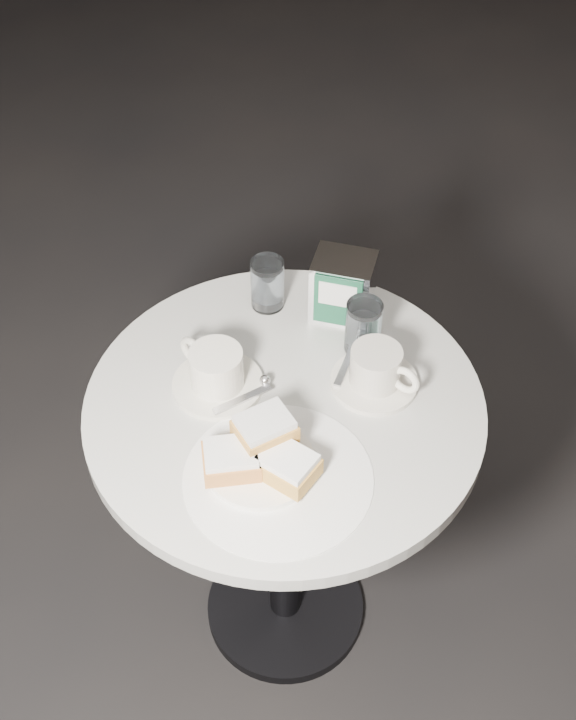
# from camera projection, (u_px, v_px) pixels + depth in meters

# --- Properties ---
(ground) EXTENTS (7.00, 7.00, 0.00)m
(ground) POSITION_uv_depth(u_px,v_px,m) (285.00, 610.00, 2.11)
(ground) COLOR black
(ground) RESTS_ON ground
(cafe_table) EXTENTS (0.70, 0.70, 0.74)m
(cafe_table) POSITION_uv_depth(u_px,v_px,m) (285.00, 470.00, 1.71)
(cafe_table) COLOR black
(cafe_table) RESTS_ON ground
(sugar_spill) EXTENTS (0.40, 0.40, 0.00)m
(sugar_spill) POSITION_uv_depth(u_px,v_px,m) (278.00, 478.00, 1.45)
(sugar_spill) COLOR white
(sugar_spill) RESTS_ON cafe_table
(beignet_plate) EXTENTS (0.21, 0.20, 0.09)m
(beignet_plate) POSITION_uv_depth(u_px,v_px,m) (261.00, 456.00, 1.45)
(beignet_plate) COLOR white
(beignet_plate) RESTS_ON cafe_table
(coffee_cup_left) EXTENTS (0.21, 0.21, 0.08)m
(coffee_cup_left) POSITION_uv_depth(u_px,v_px,m) (216.00, 372.00, 1.57)
(coffee_cup_left) COLOR silver
(coffee_cup_left) RESTS_ON cafe_table
(coffee_cup_right) EXTENTS (0.19, 0.19, 0.08)m
(coffee_cup_right) POSITION_uv_depth(u_px,v_px,m) (376.00, 371.00, 1.57)
(coffee_cup_right) COLOR silver
(coffee_cup_right) RESTS_ON cafe_table
(water_glass_left) EXTENTS (0.08, 0.08, 0.10)m
(water_glass_left) POSITION_uv_depth(u_px,v_px,m) (267.00, 284.00, 1.70)
(water_glass_left) COLOR silver
(water_glass_left) RESTS_ON cafe_table
(water_glass_right) EXTENTS (0.08, 0.08, 0.11)m
(water_glass_right) POSITION_uv_depth(u_px,v_px,m) (363.00, 328.00, 1.62)
(water_glass_right) COLOR white
(water_glass_right) RESTS_ON cafe_table
(napkin_dispenser) EXTENTS (0.12, 0.10, 0.13)m
(napkin_dispenser) POSITION_uv_depth(u_px,v_px,m) (343.00, 287.00, 1.67)
(napkin_dispenser) COLOR white
(napkin_dispenser) RESTS_ON cafe_table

